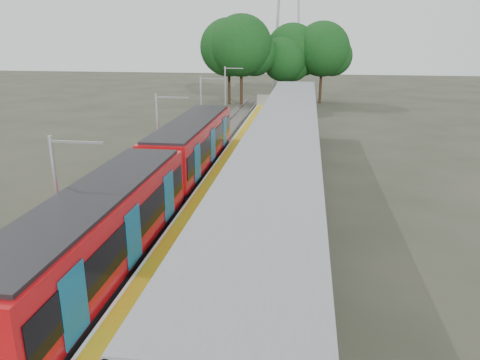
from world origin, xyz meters
name	(u,v)px	position (x,y,z in m)	size (l,w,h in m)	color
trackbed	(192,175)	(-4.50, 20.00, 0.12)	(3.00, 70.00, 0.24)	#59544C
platform	(262,172)	(0.00, 20.00, 0.50)	(6.00, 50.00, 1.00)	gray
tactile_strip	(222,163)	(-2.55, 20.00, 1.01)	(0.60, 50.00, 0.02)	yellow
end_fence	(283,100)	(0.00, 44.95, 1.60)	(6.00, 0.10, 1.20)	#9EA0A5
train	(158,177)	(-4.50, 13.23, 2.05)	(2.74, 27.60, 3.62)	black
canopy	(286,126)	(1.61, 16.19, 4.20)	(3.27, 38.00, 3.66)	#9EA0A5
tree_cluster	(271,49)	(-2.19, 53.01, 6.88)	(18.75, 11.90, 11.11)	#382316
catenary_masts	(159,135)	(-6.22, 19.00, 2.91)	(2.08, 48.16, 5.40)	#9EA0A5
bench_near	(283,260)	(2.07, 6.20, 1.57)	(0.77, 1.66, 1.09)	#0F1B4F
bench_mid	(295,196)	(2.27, 12.89, 1.54)	(0.55, 1.51, 1.02)	#0F1B4F
bench_far	(304,125)	(2.43, 30.58, 1.59)	(1.12, 1.69, 1.11)	#0F1B4F
info_pillar_near	(247,302)	(1.22, 3.16, 1.77)	(0.40, 0.40, 1.77)	beige
info_pillar_far	(293,154)	(1.92, 20.32, 1.68)	(0.35, 0.35, 1.57)	beige
litter_bin	(282,204)	(1.69, 11.91, 1.47)	(0.46, 0.46, 0.93)	#9EA0A5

